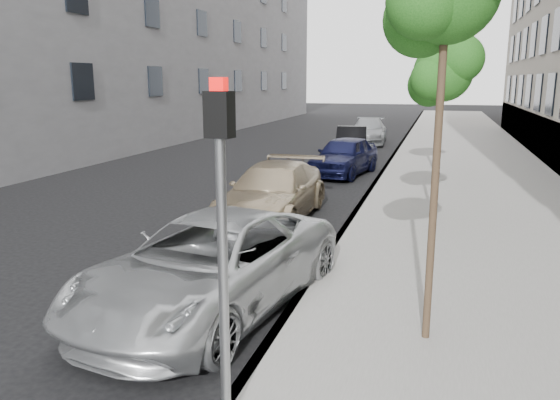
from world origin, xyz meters
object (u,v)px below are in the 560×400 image
at_px(sedan_blue, 344,156).
at_px(sedan_black, 351,141).
at_px(tree_mid, 444,72).
at_px(minivan, 211,265).
at_px(tree_far, 445,56).
at_px(sedan_rear, 368,131).
at_px(signal_pole, 222,220).
at_px(suv, 273,192).

height_order(sedan_blue, sedan_black, sedan_blue).
relative_size(tree_mid, sedan_blue, 1.04).
relative_size(minivan, sedan_black, 1.30).
bearing_deg(tree_far, sedan_rear, 109.25).
bearing_deg(signal_pole, minivan, 121.16).
xyz_separation_m(tree_mid, suv, (-4.07, -0.42, -3.02)).
distance_m(tree_far, signal_pole, 15.78).
bearing_deg(sedan_black, sedan_rear, 80.23).
relative_size(signal_pole, sedan_blue, 0.80).
distance_m(suv, sedan_black, 13.23).
relative_size(tree_mid, sedan_black, 1.09).
bearing_deg(tree_far, sedan_blue, 172.98).
bearing_deg(sedan_blue, sedan_rear, 102.12).
xyz_separation_m(minivan, sedan_black, (-0.81, 18.96, -0.06)).
bearing_deg(sedan_black, signal_pole, -92.08).
bearing_deg(suv, minivan, -82.40).
distance_m(tree_mid, minivan, 7.62).
relative_size(tree_mid, sedan_rear, 0.92).
height_order(suv, sedan_rear, suv).
bearing_deg(suv, tree_mid, 6.12).
xyz_separation_m(minivan, suv, (-0.74, 5.73, -0.02)).
distance_m(minivan, sedan_black, 18.98).
bearing_deg(sedan_black, sedan_blue, -91.50).
bearing_deg(sedan_rear, signal_pole, -89.32).
distance_m(tree_far, minivan, 13.58).
height_order(tree_far, sedan_blue, tree_far).
bearing_deg(sedan_rear, suv, -93.98).
distance_m(signal_pole, sedan_rear, 27.02).
bearing_deg(minivan, signal_pole, -54.04).
bearing_deg(minivan, tree_far, 85.21).
xyz_separation_m(suv, sedan_black, (-0.07, 13.23, -0.05)).
distance_m(suv, sedan_rear, 18.29).
xyz_separation_m(signal_pole, suv, (-2.14, 8.60, -1.56)).
relative_size(tree_far, signal_pole, 1.49).
distance_m(sedan_blue, sedan_black, 5.91).
relative_size(sedan_blue, sedan_black, 1.05).
relative_size(signal_pole, sedan_black, 0.84).
relative_size(suv, sedan_rear, 1.02).
height_order(minivan, sedan_blue, minivan).
bearing_deg(suv, sedan_black, 90.49).
xyz_separation_m(tree_mid, signal_pole, (-1.93, -9.03, -1.47)).
bearing_deg(tree_mid, signal_pole, -102.05).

